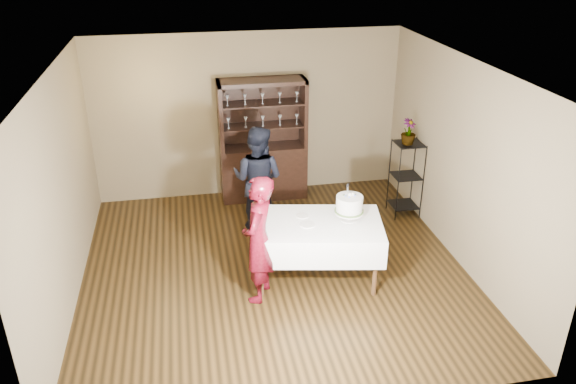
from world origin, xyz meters
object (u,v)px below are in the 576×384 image
cake (349,205)px  potted_plant (409,132)px  plant_etagere (406,176)px  woman (259,239)px  man (258,179)px  cake_table (317,236)px  china_hutch (263,159)px

cake → potted_plant: 2.01m
plant_etagere → woman: size_ratio=0.74×
cake → man: bearing=123.1°
woman → man: bearing=-164.9°
potted_plant → plant_etagere: bearing=35.8°
man → potted_plant: (2.28, 0.01, 0.57)m
cake_table → cake: bearing=-0.2°
china_hutch → potted_plant: 2.42m
woman → potted_plant: woman is taller
china_hutch → plant_etagere: (2.08, -1.05, -0.01)m
cake_table → woman: woman is taller
plant_etagere → cake: bearing=-132.6°
potted_plant → cake_table: bearing=-139.9°
cake_table → potted_plant: (1.73, 1.46, 0.77)m
china_hutch → man: china_hutch is taller
cake → potted_plant: (1.33, 1.46, 0.37)m
china_hutch → man: size_ratio=1.24×
man → cake_table: bearing=140.6°
china_hutch → cake: (0.71, -2.54, 0.35)m
cake → china_hutch: bearing=105.6°
man → cake: bearing=153.1°
plant_etagere → man: size_ratio=0.74×
plant_etagere → man: man is taller
cake_table → woman: (-0.78, -0.27, 0.19)m
china_hutch → cake_table: (0.31, -2.54, -0.05)m
china_hutch → plant_etagere: china_hutch is taller
china_hutch → potted_plant: size_ratio=5.10×
woman → potted_plant: (2.51, 1.73, 0.58)m
man → potted_plant: bearing=-149.9°
plant_etagere → china_hutch: bearing=153.2°
cake_table → man: man is taller
woman → cake: (1.18, 0.27, 0.21)m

